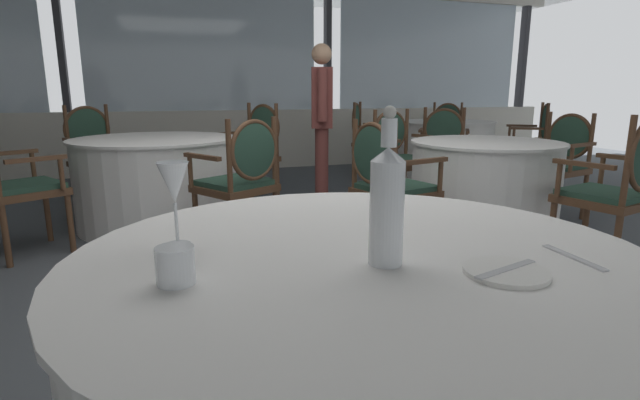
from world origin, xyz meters
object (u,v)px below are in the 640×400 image
(dining_chair_0_2, at_px, (365,133))
(dining_chair_2_1, at_px, (622,182))
(water_tumbler, at_px, (175,265))
(dining_chair_2_2, at_px, (559,157))
(dining_chair_1_0, at_px, (255,145))
(dining_chair_2_0, at_px, (386,178))
(dining_chair_1_2, at_px, (6,175))
(diner_person_1, at_px, (322,115))
(wine_glass, at_px, (174,185))
(side_plate, at_px, (506,272))
(water_bottle, at_px, (387,202))
(dining_chair_2_3, at_px, (398,151))
(dining_chair_0_0, at_px, (533,136))
(dining_chair_0_1, at_px, (447,129))
(dining_chair_1_1, at_px, (95,148))
(dining_chair_0_3, at_px, (443,143))
(dining_chair_1_3, at_px, (242,174))

(dining_chair_0_2, relative_size, dining_chair_2_1, 0.99)
(water_tumbler, distance_m, dining_chair_2_2, 4.13)
(dining_chair_1_0, height_order, dining_chair_2_0, dining_chair_1_0)
(dining_chair_1_2, height_order, diner_person_1, diner_person_1)
(wine_glass, bearing_deg, side_plate, -33.35)
(water_bottle, xyz_separation_m, dining_chair_2_3, (1.71, 3.16, -0.32))
(dining_chair_2_0, xyz_separation_m, diner_person_1, (0.13, 1.71, 0.33))
(dining_chair_0_0, height_order, diner_person_1, diner_person_1)
(wine_glass, distance_m, dining_chair_0_0, 5.74)
(dining_chair_2_0, relative_size, diner_person_1, 0.59)
(wine_glass, bearing_deg, diner_person_1, 65.49)
(dining_chair_2_2, bearing_deg, dining_chair_1_0, -44.53)
(water_bottle, bearing_deg, dining_chair_2_1, 28.96)
(dining_chair_1_0, height_order, dining_chair_2_1, dining_chair_1_0)
(dining_chair_0_0, relative_size, dining_chair_0_2, 1.01)
(water_tumbler, height_order, dining_chair_2_2, dining_chair_2_2)
(wine_glass, distance_m, diner_person_1, 3.70)
(dining_chair_2_0, bearing_deg, dining_chair_0_1, 37.80)
(dining_chair_0_2, distance_m, dining_chair_1_0, 2.16)
(dining_chair_1_2, xyz_separation_m, diner_person_1, (2.53, 0.91, 0.31))
(diner_person_1, bearing_deg, water_tumbler, -95.80)
(dining_chair_1_1, bearing_deg, dining_chair_0_1, 72.89)
(dining_chair_1_0, bearing_deg, dining_chair_2_2, 118.78)
(dining_chair_1_2, bearing_deg, dining_chair_2_0, -49.10)
(side_plate, bearing_deg, dining_chair_0_0, 47.19)
(dining_chair_1_1, bearing_deg, dining_chair_1_2, -44.92)
(dining_chair_2_1, bearing_deg, water_tumbler, 100.19)
(dining_chair_0_3, height_order, dining_chair_2_1, dining_chair_2_1)
(wine_glass, distance_m, water_tumbler, 0.28)
(side_plate, xyz_separation_m, dining_chair_0_1, (3.49, 5.54, -0.18))
(wine_glass, bearing_deg, dining_chair_2_3, 53.37)
(dining_chair_1_3, height_order, dining_chair_2_2, dining_chair_1_3)
(dining_chair_0_0, bearing_deg, dining_chair_0_3, 44.85)
(side_plate, bearing_deg, dining_chair_2_1, 34.32)
(wine_glass, relative_size, dining_chair_1_0, 0.21)
(water_tumbler, distance_m, dining_chair_0_1, 6.79)
(water_bottle, bearing_deg, dining_chair_1_3, 87.97)
(dining_chair_1_2, bearing_deg, water_tumbler, -100.83)
(dining_chair_0_3, relative_size, dining_chair_2_3, 1.00)
(dining_chair_1_3, xyz_separation_m, dining_chair_2_1, (2.10, -1.15, 0.02))
(dining_chair_1_1, bearing_deg, water_tumbler, -22.65)
(dining_chair_0_3, xyz_separation_m, dining_chair_2_3, (-0.81, -0.50, 0.00))
(dining_chair_0_0, distance_m, dining_chair_2_0, 3.61)
(water_tumbler, bearing_deg, wine_glass, 86.77)
(side_plate, height_order, diner_person_1, diner_person_1)
(dining_chair_1_3, xyz_separation_m, dining_chair_2_3, (1.62, 0.79, 0.00))
(dining_chair_2_2, bearing_deg, dining_chair_1_2, -18.16)
(dining_chair_1_1, relative_size, diner_person_1, 0.63)
(wine_glass, height_order, dining_chair_2_0, wine_glass)
(dining_chair_2_1, bearing_deg, dining_chair_0_0, -47.35)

